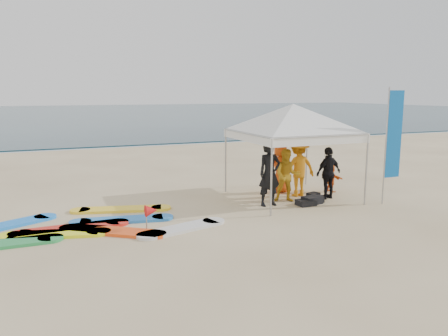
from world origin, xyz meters
The scene contains 14 objects.
ground centered at (0.00, 0.00, 0.00)m, with size 120.00×120.00×0.00m, color beige.
ocean centered at (0.00, 60.00, 0.04)m, with size 160.00×84.00×0.08m, color #0C2633.
shoreline_foam centered at (0.00, 18.20, 0.00)m, with size 160.00×1.20×0.01m, color silver.
person_black_a centered at (2.27, 2.73, 0.92)m, with size 0.67×0.44×1.83m, color black.
person_yellow centered at (2.97, 2.94, 0.78)m, with size 0.76×0.59×1.56m, color gold.
person_orange_a centered at (3.65, 3.44, 0.89)m, with size 1.15×0.66×1.78m, color orange.
person_black_b centered at (4.31, 2.79, 0.79)m, with size 0.92×0.38×1.57m, color black.
person_orange_b centered at (3.38, 4.07, 0.79)m, with size 0.77×0.50×1.58m, color #D64B13.
person_seated centered at (4.96, 3.52, 0.45)m, with size 0.83×0.26×0.89m, color orange.
canopy_tent centered at (3.32, 3.29, 2.83)m, with size 4.31×4.31×3.25m.
feather_flag centered at (5.64, 1.66, 1.96)m, with size 0.56×0.04×3.33m.
marker_pennant centered at (-1.36, 1.69, 0.49)m, with size 0.28×0.28×0.64m.
gear_pile centered at (3.54, 2.49, 0.10)m, with size 1.06×0.89×0.22m.
surfboard_spread centered at (-2.76, 2.54, 0.04)m, with size 5.90×3.28×0.07m.
Camera 1 is at (-3.52, -7.92, 3.19)m, focal length 35.00 mm.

